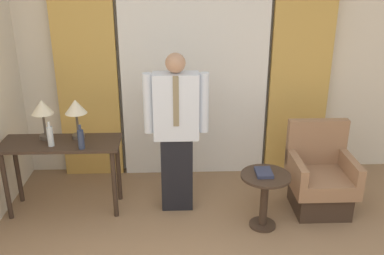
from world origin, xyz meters
TOP-DOWN VIEW (x-y plane):
  - wall_back at (0.00, 3.20)m, footprint 10.00×0.06m
  - curtain_sheer_center at (0.00, 3.07)m, footprint 1.71×0.06m
  - curtain_drape_left at (-1.25, 3.07)m, footprint 0.70×0.06m
  - curtain_drape_right at (1.25, 3.07)m, footprint 0.70×0.06m
  - desk at (-1.40, 2.25)m, footprint 1.21×0.46m
  - table_lamp_left at (-1.57, 2.35)m, footprint 0.22×0.22m
  - table_lamp_right at (-1.23, 2.35)m, footprint 0.22×0.22m
  - bottle_near_edge at (-1.47, 2.16)m, footprint 0.06×0.06m
  - bottle_by_lamp at (-1.15, 2.08)m, footprint 0.06×0.06m
  - person at (-0.22, 2.24)m, footprint 0.65×0.22m
  - armchair at (1.29, 2.17)m, footprint 0.64×0.63m
  - side_table at (0.64, 1.85)m, footprint 0.48×0.48m
  - book at (0.62, 1.87)m, footprint 0.16×0.22m

SIDE VIEW (x-z plane):
  - armchair at x=1.29m, z-range -0.13..0.80m
  - side_table at x=0.64m, z-range 0.10..0.68m
  - book at x=0.62m, z-range 0.58..0.61m
  - desk at x=-1.40m, z-range 0.25..1.03m
  - bottle_by_lamp at x=-1.15m, z-range 0.76..1.00m
  - bottle_near_edge at x=-1.47m, z-range 0.75..1.01m
  - person at x=-0.22m, z-range 0.07..1.75m
  - table_lamp_left at x=-1.57m, z-range 0.88..1.30m
  - table_lamp_right at x=-1.23m, z-range 0.88..1.30m
  - curtain_sheer_center at x=0.00m, z-range 0.00..2.58m
  - curtain_drape_left at x=-1.25m, z-range 0.00..2.58m
  - curtain_drape_right at x=1.25m, z-range 0.00..2.58m
  - wall_back at x=0.00m, z-range 0.00..2.70m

